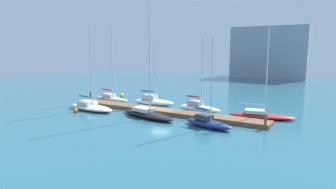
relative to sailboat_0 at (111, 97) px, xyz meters
name	(u,v)px	position (x,y,z in m)	size (l,w,h in m)	color
ground_plane	(160,112)	(10.89, -3.11, -0.54)	(120.00, 120.00, 0.00)	#286075
dock_pier	(160,111)	(10.89, -3.11, -0.31)	(26.92, 2.26, 0.45)	brown
dock_piling_near_end	(91,96)	(-2.17, -2.13, 0.23)	(0.28, 0.28, 1.53)	brown
dock_piling_far_end	(265,122)	(23.95, -4.09, 0.23)	(0.28, 0.28, 1.53)	brown
sailboat_0	(111,97)	(0.00, 0.00, 0.00)	(6.72, 2.25, 10.76)	beige
sailboat_1	(90,106)	(2.36, -6.51, -0.04)	(7.67, 3.21, 10.30)	white
sailboat_2	(153,101)	(7.49, 0.38, 0.08)	(6.32, 2.83, 9.55)	white
sailboat_3	(147,113)	(11.11, -6.05, -0.01)	(8.21, 3.66, 13.19)	black
sailboat_4	(199,107)	(14.77, 0.04, 0.03)	(6.06, 2.53, 9.12)	white
sailboat_5	(208,122)	(18.79, -6.30, 0.02)	(5.61, 2.73, 8.96)	navy
sailboat_6	(261,114)	(22.41, 0.34, -0.09)	(7.55, 3.79, 10.23)	#B21E1E
mooring_buoy_yellow	(122,95)	(-0.69, 3.21, -0.20)	(0.68, 0.68, 0.68)	yellow
mooring_buoy_orange	(75,110)	(2.04, -8.74, -0.22)	(0.63, 0.63, 0.63)	orange
harbor_building_distant	(270,53)	(12.21, 50.85, 6.39)	(19.77, 9.69, 13.84)	#9399A3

